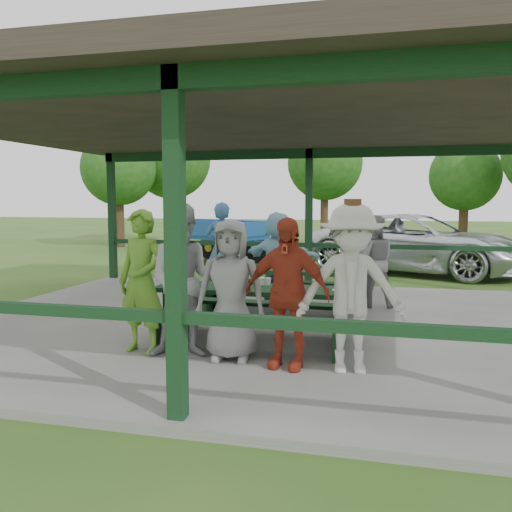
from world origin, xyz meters
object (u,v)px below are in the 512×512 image
(picnic_table_near, at_px, (255,307))
(contestant_grey_left, at_px, (185,281))
(spectator_blue, at_px, (222,249))
(pickup_truck, at_px, (418,244))
(farm_trailer, at_px, (217,241))
(contestant_grey_mid, at_px, (231,290))
(picnic_table_far, at_px, (280,284))
(contestant_white_fedora, at_px, (351,289))
(contestant_red, at_px, (286,293))
(spectator_lblue, at_px, (278,258))
(contestant_green, at_px, (142,281))
(spectator_grey, at_px, (373,261))

(picnic_table_near, height_order, contestant_grey_left, contestant_grey_left)
(spectator_blue, relative_size, pickup_truck, 0.32)
(spectator_blue, distance_m, farm_trailer, 6.18)
(contestant_grey_left, distance_m, contestant_grey_mid, 0.58)
(picnic_table_far, bearing_deg, contestant_white_fedora, -64.47)
(picnic_table_far, height_order, pickup_truck, pickup_truck)
(contestant_red, bearing_deg, picnic_table_far, 112.19)
(contestant_white_fedora, relative_size, spectator_lblue, 1.13)
(farm_trailer, bearing_deg, contestant_green, -54.44)
(spectator_blue, relative_size, spectator_grey, 1.14)
(picnic_table_far, distance_m, spectator_lblue, 0.84)
(picnic_table_far, height_order, contestant_green, contestant_green)
(contestant_grey_left, height_order, spectator_lblue, contestant_grey_left)
(contestant_white_fedora, bearing_deg, pickup_truck, 73.18)
(contestant_green, height_order, contestant_grey_left, contestant_grey_left)
(picnic_table_near, distance_m, pickup_truck, 8.83)
(picnic_table_near, bearing_deg, spectator_lblue, 95.34)
(contestant_green, height_order, spectator_blue, spectator_blue)
(spectator_lblue, relative_size, spectator_blue, 0.91)
(contestant_grey_left, relative_size, contestant_grey_mid, 1.10)
(contestant_green, bearing_deg, picnic_table_near, 44.73)
(contestant_white_fedora, height_order, spectator_lblue, contestant_white_fedora)
(contestant_grey_left, bearing_deg, contestant_green, 159.79)
(contestant_green, xyz_separation_m, contestant_grey_left, (0.59, -0.04, 0.03))
(contestant_red, bearing_deg, contestant_grey_mid, 178.92)
(spectator_grey, bearing_deg, contestant_red, 68.05)
(contestant_red, distance_m, contestant_white_fedora, 0.72)
(contestant_grey_mid, bearing_deg, contestant_green, 171.59)
(spectator_blue, bearing_deg, contestant_grey_mid, 108.62)
(picnic_table_far, height_order, contestant_grey_mid, contestant_grey_mid)
(picnic_table_near, bearing_deg, farm_trailer, 111.21)
(contestant_green, height_order, contestant_grey_mid, contestant_green)
(picnic_table_far, relative_size, contestant_green, 1.44)
(spectator_grey, bearing_deg, contestant_green, 44.00)
(picnic_table_near, relative_size, contestant_white_fedora, 1.38)
(contestant_grey_mid, relative_size, spectator_lblue, 1.00)
(picnic_table_near, relative_size, contestant_grey_mid, 1.56)
(picnic_table_near, relative_size, spectator_grey, 1.61)
(contestant_grey_mid, relative_size, contestant_white_fedora, 0.88)
(spectator_lblue, bearing_deg, spectator_grey, -151.88)
(picnic_table_near, height_order, contestant_red, contestant_red)
(pickup_truck, bearing_deg, contestant_red, -170.04)
(contestant_grey_left, xyz_separation_m, contestant_red, (1.27, -0.12, -0.07))
(picnic_table_far, xyz_separation_m, contestant_grey_mid, (-0.02, -2.82, 0.37))
(spectator_blue, bearing_deg, farm_trailer, -71.13)
(picnic_table_near, distance_m, contestant_grey_mid, 0.90)
(contestant_green, distance_m, contestant_red, 1.87)
(contestant_green, bearing_deg, farm_trailer, 115.73)
(spectator_lblue, xyz_separation_m, pickup_truck, (2.71, 5.75, -0.14))
(picnic_table_near, xyz_separation_m, contestant_grey_left, (-0.66, -0.82, 0.45))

